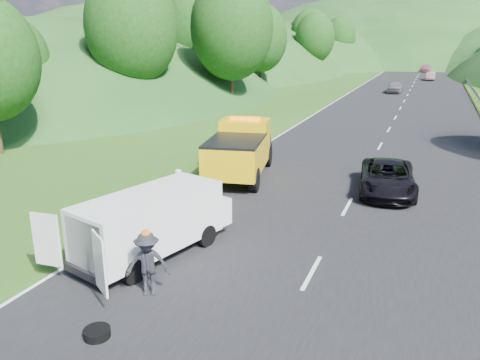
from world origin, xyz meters
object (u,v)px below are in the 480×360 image
at_px(white_van, 154,220).
at_px(passing_suv, 386,193).
at_px(child, 203,229).
at_px(worker, 150,295).
at_px(tow_truck, 240,150).
at_px(spare_tire, 97,338).
at_px(suitcase, 145,205).
at_px(woman, 181,207).

distance_m(white_van, passing_suv, 11.11).
xyz_separation_m(child, worker, (0.68, -4.53, 0.00)).
bearing_deg(worker, white_van, 89.83).
distance_m(child, worker, 4.58).
relative_size(tow_truck, passing_suv, 1.37).
xyz_separation_m(spare_tire, passing_suv, (5.09, 13.35, 0.00)).
distance_m(child, passing_suv, 8.84).
distance_m(worker, spare_tire, 2.05).
xyz_separation_m(child, spare_tire, (0.60, -6.58, 0.00)).
relative_size(child, suitcase, 1.59).
xyz_separation_m(tow_truck, woman, (-0.61, -4.97, -1.36)).
relative_size(tow_truck, suitcase, 10.92).
distance_m(tow_truck, passing_suv, 7.08).
bearing_deg(white_van, passing_suv, 71.25).
bearing_deg(passing_suv, white_van, -130.62).
distance_m(woman, suitcase, 1.48).
bearing_deg(worker, passing_suv, 37.86).
bearing_deg(suitcase, woman, 49.26).
xyz_separation_m(child, passing_suv, (5.69, 6.77, 0.00)).
bearing_deg(passing_suv, child, -136.89).
height_order(woman, child, woman).
height_order(woman, spare_tire, woman).
bearing_deg(spare_tire, woman, 106.51).
height_order(tow_truck, child, tow_truck).
height_order(tow_truck, spare_tire, tow_truck).
bearing_deg(spare_tire, worker, 87.80).
xyz_separation_m(white_van, suitcase, (-2.36, 3.07, -0.86)).
relative_size(white_van, woman, 4.00).
height_order(woman, suitcase, woman).
bearing_deg(child, passing_suv, 89.06).
bearing_deg(suitcase, child, -13.26).
bearing_deg(white_van, child, 94.46).
distance_m(white_van, suitcase, 3.97).
distance_m(tow_truck, child, 6.98).
bearing_deg(passing_suv, tow_truck, 173.51).
relative_size(woman, spare_tire, 2.53).
height_order(suitcase, passing_suv, passing_suv).
bearing_deg(white_van, woman, 123.83).
bearing_deg(spare_tire, child, 95.23).
distance_m(worker, passing_suv, 12.36).
bearing_deg(child, woman, 175.87).
height_order(tow_truck, woman, tow_truck).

